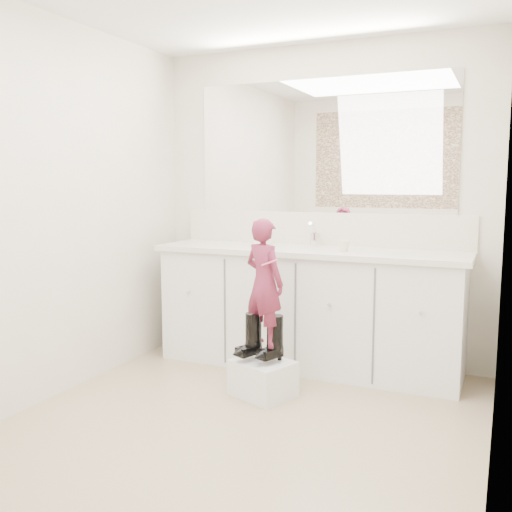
% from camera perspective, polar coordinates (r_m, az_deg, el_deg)
% --- Properties ---
extents(floor, '(3.00, 3.00, 0.00)m').
position_cam_1_polar(floor, '(3.32, -2.01, -17.02)').
color(floor, '#897E5A').
rests_on(floor, ground).
extents(wall_back, '(2.60, 0.00, 2.60)m').
position_cam_1_polar(wall_back, '(4.42, 6.49, 5.14)').
color(wall_back, beige).
rests_on(wall_back, floor).
extents(wall_front, '(2.60, 0.00, 2.60)m').
position_cam_1_polar(wall_front, '(1.80, -23.50, 1.36)').
color(wall_front, beige).
rests_on(wall_front, floor).
extents(wall_left, '(0.00, 3.00, 3.00)m').
position_cam_1_polar(wall_left, '(3.78, -20.17, 4.36)').
color(wall_left, beige).
rests_on(wall_left, floor).
extents(wall_right, '(0.00, 3.00, 3.00)m').
position_cam_1_polar(wall_right, '(2.72, 23.39, 3.19)').
color(wall_right, beige).
rests_on(wall_right, floor).
extents(vanity_cabinet, '(2.20, 0.55, 0.85)m').
position_cam_1_polar(vanity_cabinet, '(4.26, 5.22, -5.45)').
color(vanity_cabinet, silver).
rests_on(vanity_cabinet, floor).
extents(countertop, '(2.28, 0.58, 0.04)m').
position_cam_1_polar(countertop, '(4.17, 5.22, 0.48)').
color(countertop, beige).
rests_on(countertop, vanity_cabinet).
extents(backsplash, '(2.28, 0.03, 0.25)m').
position_cam_1_polar(backsplash, '(4.42, 6.39, 2.74)').
color(backsplash, beige).
rests_on(backsplash, countertop).
extents(mirror, '(2.00, 0.02, 1.00)m').
position_cam_1_polar(mirror, '(4.41, 6.52, 10.86)').
color(mirror, white).
rests_on(mirror, wall_back).
extents(dot_panel, '(2.00, 0.01, 1.20)m').
position_cam_1_polar(dot_panel, '(1.82, -24.02, 15.58)').
color(dot_panel, '#472819').
rests_on(dot_panel, wall_front).
extents(faucet, '(0.08, 0.08, 0.10)m').
position_cam_1_polar(faucet, '(4.32, 5.94, 1.64)').
color(faucet, silver).
rests_on(faucet, countertop).
extents(cup, '(0.11, 0.11, 0.08)m').
position_cam_1_polar(cup, '(4.04, 8.78, 1.05)').
color(cup, beige).
rests_on(cup, countertop).
extents(soap_bottle, '(0.10, 0.10, 0.21)m').
position_cam_1_polar(soap_bottle, '(4.25, 0.67, 2.34)').
color(soap_bottle, white).
rests_on(soap_bottle, countertop).
extents(step_stool, '(0.45, 0.41, 0.23)m').
position_cam_1_polar(step_stool, '(3.75, 0.68, -12.13)').
color(step_stool, silver).
rests_on(step_stool, floor).
extents(boot_left, '(0.18, 0.23, 0.30)m').
position_cam_1_polar(boot_left, '(3.72, -0.26, -8.01)').
color(boot_left, black).
rests_on(boot_left, step_stool).
extents(boot_right, '(0.18, 0.23, 0.30)m').
position_cam_1_polar(boot_right, '(3.66, 1.91, -8.26)').
color(boot_right, black).
rests_on(boot_right, step_stool).
extents(toddler, '(0.35, 0.29, 0.82)m').
position_cam_1_polar(toddler, '(3.61, 0.82, -2.67)').
color(toddler, '#B53760').
rests_on(toddler, step_stool).
extents(toothbrush, '(0.13, 0.06, 0.06)m').
position_cam_1_polar(toothbrush, '(3.49, 1.37, -0.66)').
color(toothbrush, '#F15D88').
rests_on(toothbrush, toddler).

